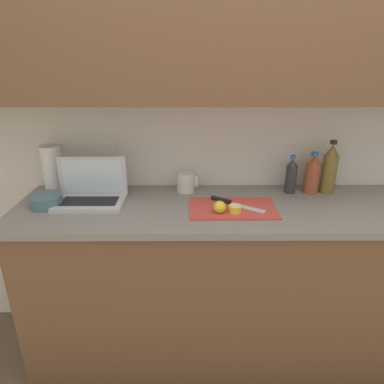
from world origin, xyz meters
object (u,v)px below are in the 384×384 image
at_px(paper_towel_roll, 53,169).
at_px(knife, 228,202).
at_px(measuring_cup, 186,182).
at_px(lemon_whole_beside, 220,207).
at_px(lemon_half_cut, 235,208).
at_px(bottle_water_clear, 291,176).
at_px(bottle_green_soda, 330,169).
at_px(cutting_board, 233,208).
at_px(laptop, 91,192).
at_px(bottle_oil_tall, 312,175).
at_px(bowl_white, 46,201).

bearing_deg(paper_towel_roll, knife, -11.66).
bearing_deg(measuring_cup, lemon_whole_beside, -61.25).
distance_m(lemon_half_cut, measuring_cup, 0.37).
distance_m(lemon_whole_beside, bottle_water_clear, 0.50).
relative_size(lemon_whole_beside, bottle_green_soda, 0.21).
bearing_deg(bottle_green_soda, knife, -163.11).
relative_size(cutting_board, knife, 1.63).
xyz_separation_m(measuring_cup, paper_towel_roll, (-0.73, 0.01, 0.08)).
bearing_deg(measuring_cup, paper_towel_roll, 179.34).
xyz_separation_m(bottle_water_clear, paper_towel_roll, (-1.30, 0.02, 0.03)).
relative_size(laptop, bottle_green_soda, 1.22).
height_order(knife, bottle_water_clear, bottle_water_clear).
bearing_deg(paper_towel_roll, laptop, -32.29).
distance_m(lemon_whole_beside, measuring_cup, 0.34).
bearing_deg(knife, bottle_oil_tall, 53.62).
xyz_separation_m(knife, paper_towel_roll, (-0.94, 0.19, 0.11)).
bearing_deg(bowl_white, measuring_cup, 16.17).
height_order(lemon_half_cut, bottle_green_soda, bottle_green_soda).
bearing_deg(measuring_cup, bottle_oil_tall, -1.24).
bearing_deg(lemon_half_cut, cutting_board, 94.02).
bearing_deg(paper_towel_roll, measuring_cup, -0.66).
bearing_deg(bottle_green_soda, bottle_water_clear, 180.00).
xyz_separation_m(bottle_water_clear, bowl_white, (-1.28, -0.19, -0.07)).
bearing_deg(lemon_half_cut, bottle_water_clear, 38.87).
bearing_deg(paper_towel_roll, bottle_green_soda, -0.88).
distance_m(cutting_board, measuring_cup, 0.34).
xyz_separation_m(cutting_board, bottle_green_soda, (0.55, 0.22, 0.13)).
distance_m(laptop, knife, 0.71).
xyz_separation_m(bowl_white, paper_towel_roll, (-0.03, 0.21, 0.10)).
xyz_separation_m(laptop, bowl_white, (-0.21, -0.06, -0.02)).
xyz_separation_m(cutting_board, paper_towel_roll, (-0.96, 0.25, 0.13)).
xyz_separation_m(bottle_green_soda, bottle_oil_tall, (-0.09, 0.00, -0.03)).
bearing_deg(bottle_oil_tall, lemon_half_cut, -148.97).
relative_size(bottle_green_soda, measuring_cup, 2.51).
relative_size(bottle_water_clear, paper_towel_roll, 0.81).
bearing_deg(paper_towel_roll, lemon_half_cut, -16.98).
xyz_separation_m(laptop, paper_towel_roll, (-0.24, 0.15, 0.08)).
distance_m(bottle_green_soda, measuring_cup, 0.79).
xyz_separation_m(bottle_water_clear, measuring_cup, (-0.58, 0.01, -0.04)).
distance_m(bottle_green_soda, bowl_white, 1.50).
height_order(lemon_whole_beside, paper_towel_roll, paper_towel_roll).
relative_size(laptop, bottle_water_clear, 1.68).
bearing_deg(bottle_oil_tall, bottle_water_clear, -180.00).
height_order(bottle_green_soda, bottle_oil_tall, bottle_green_soda).
relative_size(lemon_whole_beside, bottle_oil_tall, 0.26).
xyz_separation_m(lemon_half_cut, bottle_water_clear, (0.34, 0.27, 0.07)).
distance_m(knife, measuring_cup, 0.29).
xyz_separation_m(bottle_oil_tall, measuring_cup, (-0.69, 0.01, -0.05)).
relative_size(lemon_whole_beside, bowl_white, 0.38).
bearing_deg(lemon_whole_beside, bowl_white, 173.66).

